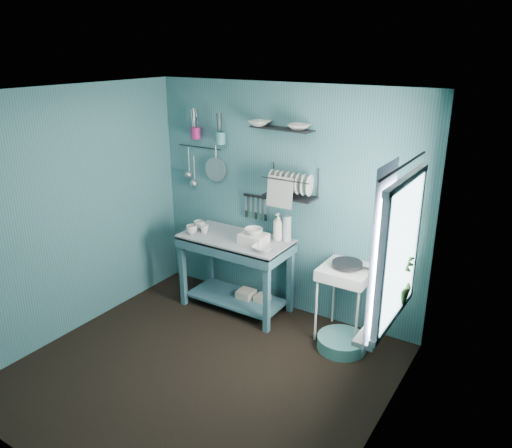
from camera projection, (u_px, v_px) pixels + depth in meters
The scene contains 36 objects.
floor at pixel (202, 371), 4.62m from camera, with size 3.20×3.20×0.00m, color black.
ceiling at pixel (190, 93), 3.77m from camera, with size 3.20×3.20×0.00m, color silver.
wall_back at pixel (284, 202), 5.39m from camera, with size 3.20×3.20×0.00m, color #316066.
wall_front at pixel (41, 326), 3.00m from camera, with size 3.20×3.20×0.00m, color #316066.
wall_left at pixel (72, 214), 5.00m from camera, with size 3.00×3.00×0.00m, color #316066.
wall_right at pixel (382, 294), 3.39m from camera, with size 3.00×3.00×0.00m, color #316066.
work_counter at pixel (236, 273), 5.60m from camera, with size 1.22×0.61×0.86m, color #2F5763.
mug_left at pixel (192, 229), 5.55m from camera, with size 0.12×0.12×0.10m, color beige.
mug_mid at pixel (204, 229), 5.58m from camera, with size 0.10×0.10×0.09m, color beige.
mug_right at pixel (199, 225), 5.68m from camera, with size 0.12×0.12×0.10m, color beige.
wash_tub at pixel (254, 238), 5.29m from camera, with size 0.28×0.22×0.10m, color silver.
tub_bowl at pixel (254, 231), 5.26m from camera, with size 0.20×0.20×0.06m, color beige.
soap_bottle at pixel (278, 226), 5.35m from camera, with size 0.12×0.12×0.30m, color silver.
water_bottle at pixel (287, 228), 5.32m from camera, with size 0.09×0.09×0.28m, color #A7B0BA.
counter_bowl at pixel (263, 248), 5.10m from camera, with size 0.22×0.22×0.05m, color beige.
hotplate_stand at pixel (345, 302), 5.04m from camera, with size 0.49×0.49×0.78m, color silver.
frying_pan at pixel (347, 264), 4.90m from camera, with size 0.30×0.30×0.04m, color black.
knife_strip at pixel (256, 196), 5.53m from camera, with size 0.32×0.02×0.03m, color black.
dish_rack at pixel (290, 182), 5.12m from camera, with size 0.55×0.24×0.32m, color black.
upper_shelf at pixel (282, 129), 5.03m from camera, with size 0.70×0.18×0.01m, color black.
shelf_bowl_left at pixel (260, 125), 5.16m from camera, with size 0.22×0.22×0.05m, color beige.
shelf_bowl_right at pixel (299, 127), 4.92m from camera, with size 0.22×0.22×0.05m, color beige.
utensil_cup_magenta at pixel (196, 133), 5.67m from camera, with size 0.11×0.11×0.13m, color #981C5A.
utensil_cup_teal at pixel (220, 138), 5.50m from camera, with size 0.11×0.11×0.13m, color teal.
colander at pixel (216, 169), 5.70m from camera, with size 0.28×0.28×0.03m, color #9DA1A5.
ladle_outer at pixel (189, 160), 5.89m from camera, with size 0.01×0.01×0.30m, color #9DA1A5.
ladle_inner at pixel (194, 169), 5.89m from camera, with size 0.01×0.01×0.30m, color #9DA1A5.
hook_rail at pixel (200, 147), 5.76m from camera, with size 0.01×0.01×0.60m, color black.
window_glass at pixel (402, 251), 3.70m from camera, with size 1.10×1.10×0.00m, color white.
windowsill at pixel (384, 318), 3.95m from camera, with size 0.16×0.95×0.04m, color silver.
curtain at pixel (380, 257), 3.48m from camera, with size 1.35×1.35×0.00m, color silver.
curtain_rod at pixel (404, 165), 3.51m from camera, with size 0.02×0.02×1.05m, color black.
potted_plant at pixel (395, 279), 4.03m from camera, with size 0.26×0.26×0.46m, color #2E5C24.
storage_tin_large at pixel (246, 299), 5.69m from camera, with size 0.18×0.18×0.22m, color tan.
storage_tin_small at pixel (262, 303), 5.62m from camera, with size 0.15×0.15×0.20m, color tan.
floor_basin at pixel (342, 343), 4.94m from camera, with size 0.49×0.49×0.13m, color teal.
Camera 1 is at (2.49, -3.02, 2.85)m, focal length 35.00 mm.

